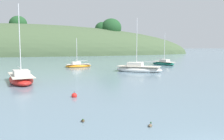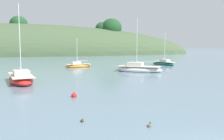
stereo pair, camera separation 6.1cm
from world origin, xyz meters
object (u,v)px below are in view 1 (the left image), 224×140
object	(u,v)px
sailboat_cream_ketch	(138,69)
sailboat_red_portside	(78,66)
duck_lead	(150,125)
sailboat_white_near	(163,63)
mooring_buoy_outer	(74,96)
duck_lone_left	(83,121)
mooring_buoy_inner	(141,66)
sailboat_black_sloop	(21,79)

from	to	relation	value
sailboat_cream_ketch	sailboat_red_portside	world-z (taller)	sailboat_cream_ketch
sailboat_cream_ketch	duck_lead	distance (m)	24.58
sailboat_cream_ketch	duck_lead	xyz separation A→B (m)	(-7.34, -23.46, -0.36)
sailboat_white_near	duck_lead	size ratio (longest dim) A/B	16.91
mooring_buoy_outer	duck_lone_left	distance (m)	6.22
duck_lead	mooring_buoy_inner	bearing A→B (deg)	71.43
sailboat_cream_ketch	mooring_buoy_inner	xyz separation A→B (m)	(2.91, 7.07, -0.30)
sailboat_black_sloop	duck_lone_left	size ratio (longest dim) A/B	20.29
sailboat_cream_ketch	mooring_buoy_outer	size ratio (longest dim) A/B	15.33
sailboat_black_sloop	sailboat_white_near	distance (m)	30.24
duck_lead	sailboat_white_near	bearing A→B (deg)	64.51
sailboat_cream_ketch	duck_lone_left	xyz separation A→B (m)	(-10.61, -21.93, -0.36)
sailboat_cream_ketch	duck_lone_left	world-z (taller)	sailboat_cream_ketch
sailboat_black_sloop	duck_lone_left	bearing A→B (deg)	-70.57
sailboat_cream_ketch	sailboat_red_portside	size ratio (longest dim) A/B	1.53
mooring_buoy_inner	mooring_buoy_outer	distance (m)	26.52
sailboat_white_near	duck_lone_left	world-z (taller)	sailboat_white_near
duck_lead	sailboat_cream_ketch	bearing A→B (deg)	72.62
sailboat_white_near	mooring_buoy_inner	size ratio (longest dim) A/B	12.23
sailboat_red_portside	duck_lead	bearing A→B (deg)	-88.21
sailboat_red_portside	mooring_buoy_inner	xyz separation A→B (m)	(11.28, -2.18, -0.18)
mooring_buoy_inner	duck_lone_left	world-z (taller)	mooring_buoy_inner
sailboat_cream_ketch	duck_lone_left	distance (m)	24.36
sailboat_cream_ketch	duck_lead	world-z (taller)	sailboat_cream_ketch
sailboat_red_portside	sailboat_black_sloop	size ratio (longest dim) A/B	0.63
duck_lone_left	duck_lead	distance (m)	3.60
sailboat_white_near	mooring_buoy_outer	xyz separation A→B (m)	(-19.48, -26.16, -0.22)
mooring_buoy_inner	mooring_buoy_outer	xyz separation A→B (m)	(-13.58, -22.78, 0.00)
sailboat_cream_ketch	sailboat_white_near	world-z (taller)	sailboat_cream_ketch
mooring_buoy_outer	duck_lead	bearing A→B (deg)	-66.76
sailboat_red_portside	sailboat_white_near	xyz separation A→B (m)	(17.18, 1.20, 0.04)
sailboat_black_sloop	mooring_buoy_inner	size ratio (longest dim) A/B	16.01
sailboat_white_near	sailboat_cream_ketch	bearing A→B (deg)	-130.18
sailboat_black_sloop	mooring_buoy_inner	world-z (taller)	sailboat_black_sloop
sailboat_black_sloop	mooring_buoy_inner	distance (m)	23.48
sailboat_black_sloop	duck_lead	bearing A→B (deg)	-62.58
sailboat_red_portside	duck_lead	size ratio (longest dim) A/B	13.85
mooring_buoy_outer	mooring_buoy_inner	bearing A→B (deg)	59.21
sailboat_white_near	duck_lone_left	size ratio (longest dim) A/B	15.50
mooring_buoy_outer	duck_lead	xyz separation A→B (m)	(3.32, -7.74, -0.07)
sailboat_red_portside	mooring_buoy_outer	bearing A→B (deg)	-95.27
mooring_buoy_inner	duck_lead	world-z (taller)	mooring_buoy_inner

